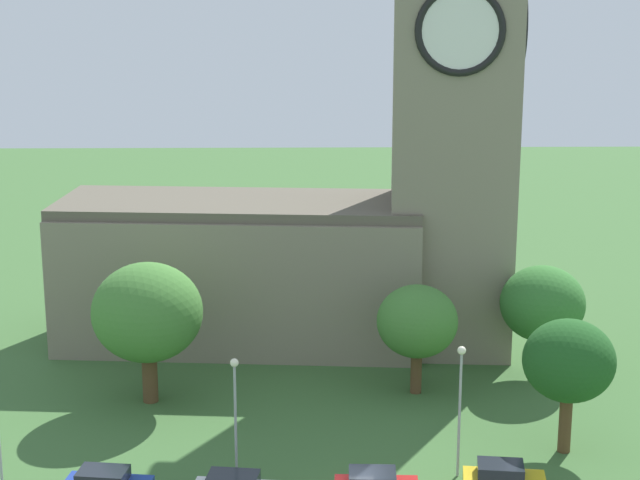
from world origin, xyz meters
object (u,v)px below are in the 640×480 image
at_px(streetlamp_west_mid, 235,398).
at_px(tree_churchyard, 569,362).
at_px(tree_by_tower, 543,304).
at_px(streetlamp_central, 460,390).
at_px(tree_riverside_east, 147,313).
at_px(car_yellow, 503,480).
at_px(tree_riverside_west, 417,322).
at_px(church, 338,198).

distance_m(streetlamp_west_mid, tree_churchyard, 17.98).
relative_size(streetlamp_west_mid, tree_churchyard, 0.87).
bearing_deg(tree_by_tower, streetlamp_central, -117.64).
relative_size(tree_churchyard, tree_riverside_east, 0.86).
height_order(car_yellow, tree_riverside_west, tree_riverside_west).
relative_size(car_yellow, streetlamp_central, 0.60).
height_order(tree_by_tower, tree_churchyard, tree_churchyard).
bearing_deg(streetlamp_west_mid, tree_riverside_east, 119.71).
xyz_separation_m(streetlamp_west_mid, tree_churchyard, (17.75, 2.77, 0.81)).
distance_m(church, streetlamp_central, 22.55).
distance_m(tree_churchyard, tree_riverside_east, 24.78).
distance_m(church, tree_churchyard, 22.36).
bearing_deg(tree_riverside_east, tree_riverside_west, 3.88).
bearing_deg(tree_by_tower, tree_riverside_west, -162.21).
height_order(car_yellow, tree_churchyard, tree_churchyard).
bearing_deg(tree_riverside_west, tree_riverside_east, -176.12).
xyz_separation_m(tree_by_tower, tree_riverside_east, (-24.76, -3.79, 0.78)).
relative_size(streetlamp_central, tree_churchyard, 0.95).
bearing_deg(church, tree_riverside_west, -64.55).
bearing_deg(streetlamp_west_mid, tree_by_tower, 36.68).
relative_size(church, streetlamp_central, 4.58).
height_order(church, tree_churchyard, church).
relative_size(tree_by_tower, tree_churchyard, 0.99).
distance_m(streetlamp_west_mid, tree_riverside_west, 15.52).
xyz_separation_m(streetlamp_west_mid, tree_riverside_east, (-5.86, 10.28, 1.28)).
xyz_separation_m(car_yellow, tree_by_tower, (5.49, 16.47, 4.00)).
height_order(streetlamp_west_mid, tree_riverside_west, tree_riverside_west).
xyz_separation_m(car_yellow, tree_riverside_west, (-2.86, 13.79, 3.74)).
relative_size(streetlamp_central, tree_by_tower, 0.96).
xyz_separation_m(tree_churchyard, tree_riverside_west, (-7.20, 8.62, -0.57)).
height_order(church, tree_by_tower, church).
xyz_separation_m(church, tree_riverside_west, (4.59, -9.64, -5.85)).
relative_size(church, tree_riverside_east, 3.74).
bearing_deg(tree_by_tower, church, 151.73).
distance_m(streetlamp_central, tree_churchyard, 6.88).
relative_size(church, tree_by_tower, 4.42).
bearing_deg(car_yellow, church, 107.63).
bearing_deg(streetlamp_central, tree_riverside_west, 94.73).
bearing_deg(tree_churchyard, tree_riverside_east, 162.37).
bearing_deg(tree_churchyard, tree_by_tower, 84.19).
height_order(tree_by_tower, tree_riverside_east, tree_riverside_east).
relative_size(streetlamp_west_mid, tree_by_tower, 0.88).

